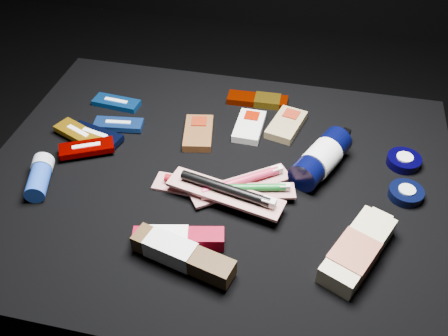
% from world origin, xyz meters
% --- Properties ---
extents(ground, '(3.00, 3.00, 0.00)m').
position_xyz_m(ground, '(0.00, 0.00, 0.00)').
color(ground, black).
rests_on(ground, ground).
extents(cloth_table, '(0.98, 0.78, 0.40)m').
position_xyz_m(cloth_table, '(0.00, 0.00, 0.20)').
color(cloth_table, black).
rests_on(cloth_table, ground).
extents(luna_bar_0, '(0.12, 0.05, 0.02)m').
position_xyz_m(luna_bar_0, '(-0.30, 0.20, 0.41)').
color(luna_bar_0, '#0D4494').
rests_on(luna_bar_0, cloth_table).
extents(luna_bar_1, '(0.12, 0.06, 0.01)m').
position_xyz_m(luna_bar_1, '(-0.26, 0.12, 0.41)').
color(luna_bar_1, '#194297').
rests_on(luna_bar_1, cloth_table).
extents(luna_bar_2, '(0.13, 0.08, 0.02)m').
position_xyz_m(luna_bar_2, '(-0.29, 0.06, 0.41)').
color(luna_bar_2, black).
rests_on(luna_bar_2, cloth_table).
extents(luna_bar_3, '(0.13, 0.09, 0.02)m').
position_xyz_m(luna_bar_3, '(-0.33, 0.06, 0.41)').
color(luna_bar_3, orange).
rests_on(luna_bar_3, cloth_table).
extents(luna_bar_4, '(0.12, 0.09, 0.02)m').
position_xyz_m(luna_bar_4, '(-0.29, 0.01, 0.42)').
color(luna_bar_4, '#860100').
rests_on(luna_bar_4, cloth_table).
extents(clif_bar_0, '(0.08, 0.13, 0.02)m').
position_xyz_m(clif_bar_0, '(-0.07, 0.13, 0.41)').
color(clif_bar_0, '#5B3418').
rests_on(clif_bar_0, cloth_table).
extents(clif_bar_1, '(0.06, 0.11, 0.02)m').
position_xyz_m(clif_bar_1, '(0.04, 0.18, 0.41)').
color(clif_bar_1, silver).
rests_on(clif_bar_1, cloth_table).
extents(clif_bar_2, '(0.09, 0.13, 0.02)m').
position_xyz_m(clif_bar_2, '(0.12, 0.20, 0.41)').
color(clif_bar_2, '#907B4F').
rests_on(clif_bar_2, cloth_table).
extents(power_bar, '(0.15, 0.05, 0.02)m').
position_xyz_m(power_bar, '(0.05, 0.29, 0.41)').
color(power_bar, '#741200').
rests_on(power_bar, cloth_table).
extents(lotion_bottle, '(0.12, 0.20, 0.07)m').
position_xyz_m(lotion_bottle, '(0.21, 0.07, 0.43)').
color(lotion_bottle, black).
rests_on(lotion_bottle, cloth_table).
extents(cream_tin_upper, '(0.07, 0.07, 0.02)m').
position_xyz_m(cream_tin_upper, '(0.38, 0.13, 0.41)').
color(cream_tin_upper, black).
rests_on(cream_tin_upper, cloth_table).
extents(cream_tin_lower, '(0.07, 0.07, 0.02)m').
position_xyz_m(cream_tin_lower, '(0.38, 0.03, 0.41)').
color(cream_tin_lower, black).
rests_on(cream_tin_lower, cloth_table).
extents(bodywash_bottle, '(0.13, 0.20, 0.04)m').
position_xyz_m(bodywash_bottle, '(0.29, -0.15, 0.42)').
color(bodywash_bottle, beige).
rests_on(bodywash_bottle, cloth_table).
extents(deodorant_stick, '(0.07, 0.11, 0.04)m').
position_xyz_m(deodorant_stick, '(-0.35, -0.10, 0.42)').
color(deodorant_stick, '#1A3FA4').
rests_on(deodorant_stick, cloth_table).
extents(toothbrush_pack_0, '(0.22, 0.06, 0.02)m').
position_xyz_m(toothbrush_pack_0, '(-0.01, -0.04, 0.41)').
color(toothbrush_pack_0, beige).
rests_on(toothbrush_pack_0, cloth_table).
extents(toothbrush_pack_1, '(0.20, 0.16, 0.02)m').
position_xyz_m(toothbrush_pack_1, '(0.06, -0.02, 0.42)').
color(toothbrush_pack_1, '#BDB4B0').
rests_on(toothbrush_pack_1, cloth_table).
extents(toothbrush_pack_2, '(0.19, 0.09, 0.02)m').
position_xyz_m(toothbrush_pack_2, '(0.08, -0.04, 0.42)').
color(toothbrush_pack_2, '#BCB7B0').
rests_on(toothbrush_pack_2, cloth_table).
extents(toothbrush_pack_3, '(0.24, 0.10, 0.03)m').
position_xyz_m(toothbrush_pack_3, '(0.04, -0.07, 0.43)').
color(toothbrush_pack_3, silver).
rests_on(toothbrush_pack_3, cloth_table).
extents(toothpaste_carton_red, '(0.17, 0.07, 0.03)m').
position_xyz_m(toothpaste_carton_red, '(-0.03, -0.19, 0.42)').
color(toothpaste_carton_red, maroon).
rests_on(toothpaste_carton_red, cloth_table).
extents(toothpaste_carton_green, '(0.19, 0.09, 0.04)m').
position_xyz_m(toothpaste_carton_green, '(-0.01, -0.23, 0.42)').
color(toothpaste_carton_green, '#3A2610').
rests_on(toothpaste_carton_green, cloth_table).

